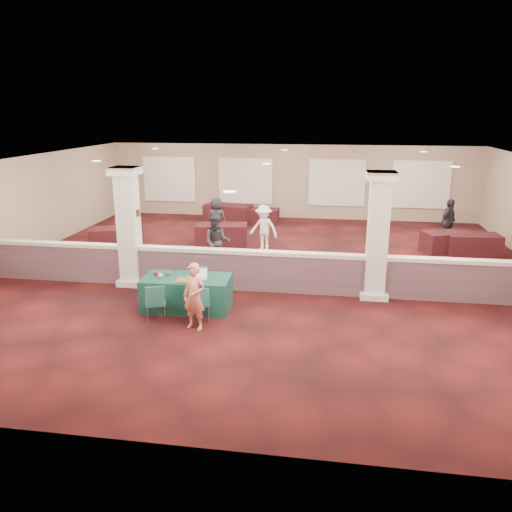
% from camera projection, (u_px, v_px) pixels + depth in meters
% --- Properties ---
extents(ground, '(16.00, 16.00, 0.00)m').
position_uv_depth(ground, '(266.00, 273.00, 14.69)').
color(ground, '#441111').
rests_on(ground, ground).
extents(wall_back, '(16.00, 0.04, 3.20)m').
position_uv_depth(wall_back, '(291.00, 182.00, 21.82)').
color(wall_back, gray).
rests_on(wall_back, ground).
extents(wall_front, '(16.00, 0.04, 3.20)m').
position_uv_depth(wall_front, '(185.00, 345.00, 6.65)').
color(wall_front, gray).
rests_on(wall_front, ground).
extents(wall_left, '(0.04, 16.00, 3.20)m').
position_uv_depth(wall_left, '(10.00, 211.00, 15.42)').
color(wall_left, gray).
rests_on(wall_left, ground).
extents(ceiling, '(16.00, 16.00, 0.02)m').
position_uv_depth(ceiling, '(266.00, 163.00, 13.79)').
color(ceiling, white).
rests_on(ceiling, wall_back).
extents(partition_wall, '(15.60, 0.28, 1.10)m').
position_uv_depth(partition_wall, '(258.00, 270.00, 13.10)').
color(partition_wall, '#533840').
rests_on(partition_wall, ground).
extents(column_left, '(0.72, 0.72, 3.20)m').
position_uv_depth(column_left, '(129.00, 226.00, 13.32)').
color(column_left, beige).
rests_on(column_left, ground).
extents(column_right, '(0.72, 0.72, 3.20)m').
position_uv_depth(column_right, '(378.00, 235.00, 12.36)').
color(column_right, beige).
rests_on(column_right, ground).
extents(sconce_left, '(0.12, 0.12, 0.18)m').
position_uv_depth(sconce_left, '(118.00, 212.00, 13.26)').
color(sconce_left, brown).
rests_on(sconce_left, column_left).
extents(sconce_right, '(0.12, 0.12, 0.18)m').
position_uv_depth(sconce_right, '(138.00, 213.00, 13.18)').
color(sconce_right, brown).
rests_on(sconce_right, column_left).
extents(near_table, '(2.10, 1.11, 0.79)m').
position_uv_depth(near_table, '(187.00, 293.00, 11.95)').
color(near_table, '#0F382F').
rests_on(near_table, ground).
extents(conf_chair_main, '(0.51, 0.51, 0.81)m').
position_uv_depth(conf_chair_main, '(201.00, 301.00, 11.21)').
color(conf_chair_main, '#1E594B').
rests_on(conf_chair_main, ground).
extents(conf_chair_side, '(0.57, 0.57, 0.88)m').
position_uv_depth(conf_chair_side, '(155.00, 300.00, 11.16)').
color(conf_chair_side, '#1E594B').
rests_on(conf_chair_side, ground).
extents(woman, '(0.62, 0.51, 1.49)m').
position_uv_depth(woman, '(194.00, 297.00, 10.75)').
color(woman, '#EC8166').
rests_on(woman, ground).
extents(far_table_front_left, '(1.91, 1.31, 0.70)m').
position_uv_depth(far_table_front_left, '(117.00, 238.00, 17.30)').
color(far_table_front_left, black).
rests_on(far_table_front_left, ground).
extents(far_table_front_center, '(1.93, 1.17, 0.73)m').
position_uv_depth(far_table_front_center, '(221.00, 234.00, 17.72)').
color(far_table_front_center, black).
rests_on(far_table_front_center, ground).
extents(far_table_front_right, '(1.77, 1.01, 0.69)m').
position_uv_depth(far_table_front_right, '(473.00, 244.00, 16.48)').
color(far_table_front_right, black).
rests_on(far_table_front_right, ground).
extents(far_table_back_left, '(2.10, 1.37, 0.78)m').
position_uv_depth(far_table_back_left, '(228.00, 214.00, 21.11)').
color(far_table_back_left, black).
rests_on(far_table_back_left, ground).
extents(far_table_back_center, '(1.61, 0.82, 0.65)m').
position_uv_depth(far_table_back_center, '(259.00, 216.00, 20.93)').
color(far_table_back_center, black).
rests_on(far_table_back_center, ground).
extents(far_table_back_right, '(1.91, 1.41, 0.70)m').
position_uv_depth(far_table_back_right, '(448.00, 242.00, 16.77)').
color(far_table_back_right, black).
rests_on(far_table_back_right, ground).
extents(attendee_a, '(0.83, 0.52, 1.64)m').
position_uv_depth(attendee_a, '(217.00, 242.00, 14.87)').
color(attendee_a, black).
rests_on(attendee_a, ground).
extents(attendee_b, '(1.10, 0.77, 1.57)m').
position_uv_depth(attendee_b, '(264.00, 228.00, 16.83)').
color(attendee_b, silver).
rests_on(attendee_b, ground).
extents(attendee_c, '(0.95, 1.05, 1.65)m').
position_uv_depth(attendee_c, '(448.00, 222.00, 17.51)').
color(attendee_c, black).
rests_on(attendee_c, ground).
extents(attendee_d, '(0.87, 0.62, 1.59)m').
position_uv_depth(attendee_d, '(217.00, 219.00, 18.15)').
color(attendee_d, black).
rests_on(attendee_d, ground).
extents(laptop_base, '(0.37, 0.26, 0.02)m').
position_uv_depth(laptop_base, '(199.00, 278.00, 11.75)').
color(laptop_base, '#BBBABF').
rests_on(laptop_base, near_table).
extents(laptop_screen, '(0.36, 0.03, 0.24)m').
position_uv_depth(laptop_screen, '(200.00, 271.00, 11.83)').
color(laptop_screen, '#BBBABF').
rests_on(laptop_screen, near_table).
extents(screen_glow, '(0.33, 0.02, 0.21)m').
position_uv_depth(screen_glow, '(200.00, 272.00, 11.83)').
color(screen_glow, silver).
rests_on(screen_glow, near_table).
extents(knitting, '(0.45, 0.34, 0.03)m').
position_uv_depth(knitting, '(186.00, 280.00, 11.57)').
color(knitting, '#AF641C').
rests_on(knitting, near_table).
extents(yarn_cream, '(0.12, 0.12, 0.12)m').
position_uv_depth(yarn_cream, '(160.00, 275.00, 11.79)').
color(yarn_cream, beige).
rests_on(yarn_cream, near_table).
extents(yarn_red, '(0.11, 0.11, 0.11)m').
position_uv_depth(yarn_red, '(156.00, 273.00, 11.96)').
color(yarn_red, maroon).
rests_on(yarn_red, near_table).
extents(yarn_grey, '(0.11, 0.11, 0.11)m').
position_uv_depth(yarn_grey, '(168.00, 273.00, 12.00)').
color(yarn_grey, '#4C4B50').
rests_on(yarn_grey, near_table).
extents(scissors, '(0.13, 0.04, 0.01)m').
position_uv_depth(scissors, '(213.00, 282.00, 11.47)').
color(scissors, red).
rests_on(scissors, near_table).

